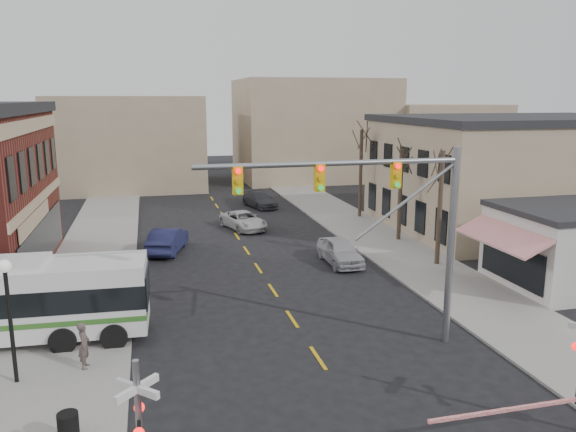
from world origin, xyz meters
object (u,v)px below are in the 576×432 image
object	(u,v)px
car_a	(340,251)
street_lamp	(8,296)
pedestrian_far	(70,297)
traffic_signal_mast	(387,208)
pedestrian_near	(84,345)
car_d	(260,200)
car_b	(168,240)
car_c	(244,220)
trash_bin	(68,428)
rr_crossing_east	(575,373)

from	to	relation	value
car_a	street_lamp	bearing A→B (deg)	-145.59
street_lamp	pedestrian_far	xyz separation A→B (m)	(1.11, 5.89, -2.23)
traffic_signal_mast	pedestrian_near	bearing A→B (deg)	175.22
street_lamp	pedestrian_far	world-z (taller)	street_lamp
traffic_signal_mast	car_a	xyz separation A→B (m)	(2.27, 11.59, -4.97)
street_lamp	car_d	xyz separation A→B (m)	(14.60, 29.98, -2.59)
traffic_signal_mast	car_d	size ratio (longest dim) A/B	2.18
car_b	car_c	size ratio (longest dim) A/B	1.01
trash_bin	car_c	world-z (taller)	car_c
car_a	pedestrian_far	size ratio (longest dim) A/B	2.47
car_b	car_d	world-z (taller)	car_b
pedestrian_far	car_c	bearing A→B (deg)	3.86
car_a	car_b	size ratio (longest dim) A/B	0.94
car_d	pedestrian_far	distance (m)	27.62
car_c	pedestrian_far	world-z (taller)	pedestrian_far
rr_crossing_east	street_lamp	bearing A→B (deg)	156.69
car_d	rr_crossing_east	bearing A→B (deg)	-100.90
car_b	pedestrian_far	xyz separation A→B (m)	(-4.71, -10.49, 0.24)
trash_bin	car_a	distance (m)	20.52
traffic_signal_mast	street_lamp	size ratio (longest dim) A/B	2.31
car_a	pedestrian_near	distance (m)	17.26
trash_bin	rr_crossing_east	bearing A→B (deg)	-11.64
car_a	car_c	size ratio (longest dim) A/B	0.95
rr_crossing_east	pedestrian_near	distance (m)	16.36
car_d	pedestrian_far	xyz separation A→B (m)	(-13.49, -24.09, 0.36)
car_c	car_d	xyz separation A→B (m)	(2.92, 8.40, 0.01)
traffic_signal_mast	pedestrian_far	world-z (taller)	traffic_signal_mast
car_d	pedestrian_near	bearing A→B (deg)	-126.82
car_d	car_a	bearing A→B (deg)	-100.34
car_b	traffic_signal_mast	bearing A→B (deg)	131.19
car_d	car_b	bearing A→B (deg)	-136.89
street_lamp	car_c	distance (m)	24.68
street_lamp	car_b	size ratio (longest dim) A/B	0.91
pedestrian_near	car_a	bearing A→B (deg)	-47.13
traffic_signal_mast	pedestrian_near	world-z (taller)	traffic_signal_mast
street_lamp	car_b	world-z (taller)	street_lamp
car_d	pedestrian_far	bearing A→B (deg)	-133.29
car_d	traffic_signal_mast	bearing A→B (deg)	-106.02
traffic_signal_mast	car_b	size ratio (longest dim) A/B	2.10
car_c	car_d	distance (m)	8.89
trash_bin	car_d	size ratio (longest dim) A/B	0.20
car_a	car_b	distance (m)	11.27
car_c	pedestrian_near	size ratio (longest dim) A/B	2.74
rr_crossing_east	pedestrian_near	bearing A→B (deg)	151.87
traffic_signal_mast	pedestrian_near	xyz separation A→B (m)	(-11.32, 0.95, -4.76)
traffic_signal_mast	pedestrian_near	distance (m)	12.31
car_a	car_c	distance (m)	11.19
rr_crossing_east	car_b	xyz separation A→B (m)	(-10.82, 23.55, -1.17)
car_b	trash_bin	bearing A→B (deg)	96.60
car_a	car_d	distance (m)	18.84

